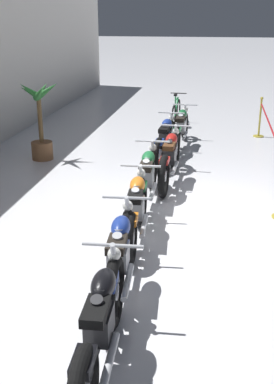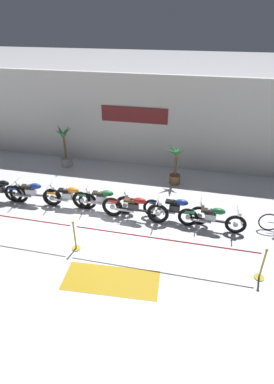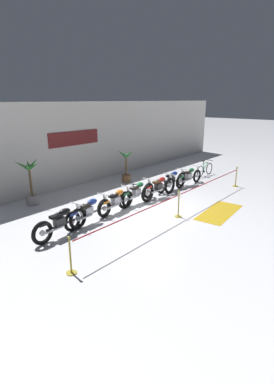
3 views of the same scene
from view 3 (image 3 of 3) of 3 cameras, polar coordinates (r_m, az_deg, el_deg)
ground_plane at (r=12.50m, az=2.37°, el=-2.94°), size 120.00×120.00×0.00m
back_wall at (r=15.56m, az=-12.81°, el=8.66°), size 28.00×0.29×4.20m
motorcycle_black_0 at (r=10.08m, az=-14.26°, el=-5.71°), size 2.22×0.62×0.96m
motorcycle_blue_1 at (r=10.89m, az=-9.10°, el=-3.69°), size 2.33×0.62×0.94m
motorcycle_orange_2 at (r=11.88m, az=-3.90°, el=-1.73°), size 2.12×0.62×0.93m
motorcycle_green_3 at (r=12.84m, az=0.04°, el=-0.19°), size 2.40×0.62×0.95m
motorcycle_red_4 at (r=13.64m, az=4.26°, el=0.88°), size 2.44×0.62×0.97m
motorcycle_blue_5 at (r=14.92m, az=6.69°, el=2.21°), size 2.39×0.62×0.94m
motorcycle_green_6 at (r=15.82m, az=9.90°, el=2.89°), size 2.28×0.62×0.93m
bicycle at (r=18.04m, az=12.79°, el=4.19°), size 1.70×0.48×0.94m
potted_palm_left_of_row at (r=13.39m, az=-19.54°, el=1.05°), size 1.00×0.96×1.99m
potted_palm_right_of_row at (r=16.17m, az=-2.12°, el=4.64°), size 0.98×0.92×1.79m
stanchion_far_left at (r=10.41m, az=4.31°, el=-2.89°), size 10.60×0.28×1.05m
stanchion_mid_left at (r=11.51m, az=7.90°, el=-3.02°), size 0.28×0.28×1.05m
stanchion_mid_right at (r=16.22m, az=18.31°, el=2.25°), size 0.28×0.28×1.05m
floor_banner at (r=12.41m, az=15.41°, el=-3.72°), size 2.72×1.26×0.01m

